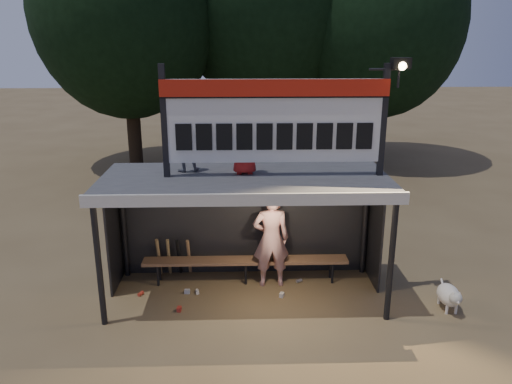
{
  "coord_description": "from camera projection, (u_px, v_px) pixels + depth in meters",
  "views": [
    {
      "loc": [
        -0.07,
        -8.35,
        4.63
      ],
      "look_at": [
        0.2,
        0.4,
        1.9
      ],
      "focal_mm": 35.0,
      "sensor_mm": 36.0,
      "label": 1
    }
  ],
  "objects": [
    {
      "name": "ground",
      "position": [
        246.0,
        295.0,
        9.35
      ],
      "size": [
        80.0,
        80.0,
        0.0
      ],
      "primitive_type": "plane",
      "color": "brown",
      "rests_on": "ground"
    },
    {
      "name": "player",
      "position": [
        271.0,
        239.0,
        9.47
      ],
      "size": [
        0.73,
        0.5,
        1.92
      ],
      "primitive_type": "imported",
      "rotation": [
        0.0,
        0.0,
        3.21
      ],
      "color": "white",
      "rests_on": "ground"
    },
    {
      "name": "child_a",
      "position": [
        184.0,
        144.0,
        8.83
      ],
      "size": [
        0.56,
        0.48,
        1.0
      ],
      "primitive_type": "imported",
      "rotation": [
        0.0,
        0.0,
        3.38
      ],
      "color": "slate",
      "rests_on": "dugout_shelter"
    },
    {
      "name": "child_b",
      "position": [
        244.0,
        144.0,
        8.66
      ],
      "size": [
        0.53,
        0.35,
        1.06
      ],
      "primitive_type": "imported",
      "rotation": [
        0.0,
        0.0,
        3.16
      ],
      "color": "#AE1C1A",
      "rests_on": "dugout_shelter"
    },
    {
      "name": "dugout_shelter",
      "position": [
        245.0,
        198.0,
        9.04
      ],
      "size": [
        5.1,
        2.08,
        2.32
      ],
      "color": "#3D3D40",
      "rests_on": "ground"
    },
    {
      "name": "scoreboard_assembly",
      "position": [
        278.0,
        118.0,
        8.37
      ],
      "size": [
        4.1,
        0.27,
        1.99
      ],
      "color": "black",
      "rests_on": "dugout_shelter"
    },
    {
      "name": "bench",
      "position": [
        246.0,
        261.0,
        9.75
      ],
      "size": [
        4.0,
        0.35,
        0.48
      ],
      "color": "brown",
      "rests_on": "ground"
    },
    {
      "name": "tree_left",
      "position": [
        125.0,
        10.0,
        17.13
      ],
      "size": [
        6.46,
        6.46,
        9.27
      ],
      "color": "black",
      "rests_on": "ground"
    },
    {
      "name": "tree_right",
      "position": [
        380.0,
        21.0,
        17.97
      ],
      "size": [
        6.08,
        6.08,
        8.72
      ],
      "color": "#322216",
      "rests_on": "ground"
    },
    {
      "name": "dog",
      "position": [
        449.0,
        295.0,
        8.77
      ],
      "size": [
        0.36,
        0.81,
        0.49
      ],
      "color": "silver",
      "rests_on": "ground"
    },
    {
      "name": "bats",
      "position": [
        174.0,
        257.0,
        9.97
      ],
      "size": [
        0.67,
        0.35,
        0.84
      ],
      "color": "#9B7848",
      "rests_on": "ground"
    },
    {
      "name": "litter",
      "position": [
        215.0,
        293.0,
        9.33
      ],
      "size": [
        3.15,
        1.12,
        0.08
      ],
      "color": "#AF291E",
      "rests_on": "ground"
    }
  ]
}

